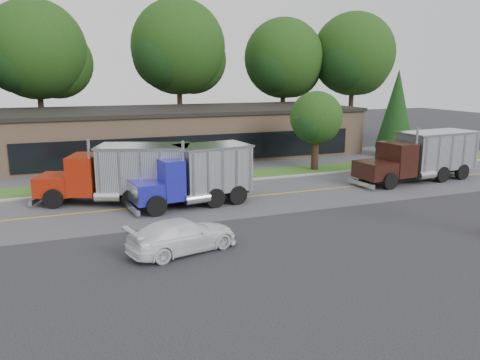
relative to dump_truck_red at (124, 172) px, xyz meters
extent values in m
plane|color=#3A3A3F|center=(5.20, -10.34, -1.81)|extent=(140.00, 140.00, 0.00)
cube|color=slate|center=(5.20, -1.34, -1.81)|extent=(60.00, 8.00, 0.02)
cube|color=gold|center=(5.20, -1.34, -1.81)|extent=(60.00, 0.12, 0.01)
cube|color=#9E9E99|center=(5.20, 2.86, -1.81)|extent=(60.00, 0.30, 0.12)
cube|color=#396221|center=(5.20, 4.66, -1.81)|extent=(60.00, 3.40, 0.03)
cube|color=slate|center=(5.20, 9.66, -1.81)|extent=(60.00, 7.00, 0.02)
cube|color=#A47F64|center=(7.20, 15.66, 0.19)|extent=(32.00, 12.00, 4.00)
cylinder|color=#382619|center=(-4.80, 23.66, 0.79)|extent=(0.56, 0.56, 5.20)
sphere|color=#173E11|center=(-4.80, 23.66, 7.85)|extent=(9.51, 9.51, 9.51)
sphere|color=#173E11|center=(-3.01, 24.85, 6.66)|extent=(7.13, 7.13, 7.13)
sphere|color=black|center=(-6.28, 22.77, 6.96)|extent=(6.54, 6.54, 6.54)
cylinder|color=#382619|center=(9.20, 23.66, 0.94)|extent=(0.56, 0.56, 5.49)
sphere|color=#173E11|center=(9.20, 23.66, 8.39)|extent=(10.04, 10.04, 10.04)
sphere|color=#173E11|center=(11.09, 24.91, 7.13)|extent=(7.53, 7.53, 7.53)
sphere|color=black|center=(7.64, 22.72, 7.45)|extent=(6.90, 6.90, 6.90)
cylinder|color=#382619|center=(21.20, 22.66, 0.66)|extent=(0.56, 0.56, 4.93)
sphere|color=#173E11|center=(21.20, 22.66, 7.35)|extent=(9.02, 9.02, 9.02)
sphere|color=#173E11|center=(22.89, 23.79, 6.22)|extent=(6.76, 6.76, 6.76)
sphere|color=black|center=(19.80, 21.81, 6.50)|extent=(6.20, 6.20, 6.20)
cylinder|color=#382619|center=(29.20, 20.66, 0.79)|extent=(0.56, 0.56, 5.20)
sphere|color=#173E11|center=(29.20, 20.66, 7.85)|extent=(9.51, 9.51, 9.51)
sphere|color=#173E11|center=(30.99, 21.85, 6.66)|extent=(7.13, 7.13, 7.13)
sphere|color=black|center=(27.72, 19.77, 6.96)|extent=(6.54, 6.54, 6.54)
cylinder|color=#382619|center=(25.20, 7.66, -1.31)|extent=(0.44, 0.44, 1.00)
cone|color=black|center=(25.20, 7.66, 2.49)|extent=(3.44, 3.44, 7.03)
cylinder|color=#382619|center=(15.20, 4.66, -0.71)|extent=(0.56, 0.56, 2.20)
sphere|color=#173E11|center=(15.20, 4.66, 2.28)|extent=(4.02, 4.02, 4.02)
sphere|color=#173E11|center=(15.96, 5.16, 1.78)|extent=(3.02, 3.02, 3.02)
sphere|color=black|center=(14.58, 4.28, 1.90)|extent=(2.77, 2.77, 2.77)
cube|color=black|center=(-0.23, 0.08, -1.24)|extent=(8.17, 3.75, 0.28)
cube|color=#9B1E0B|center=(-3.64, 1.31, -0.69)|extent=(2.65, 2.84, 1.10)
cube|color=#9B1E0B|center=(-2.11, 0.76, -0.09)|extent=(2.17, 2.75, 2.20)
cube|color=black|center=(-2.70, 0.97, 0.31)|extent=(0.77, 2.00, 0.90)
cube|color=silver|center=(1.13, -0.41, 0.21)|extent=(5.53, 4.03, 2.50)
cube|color=silver|center=(1.13, -0.41, 1.51)|extent=(5.72, 4.23, 0.12)
cylinder|color=black|center=(-3.08, 2.33, -1.24)|extent=(1.15, 0.70, 1.10)
cylinder|color=black|center=(-3.86, 0.16, -1.24)|extent=(1.15, 0.70, 1.10)
cylinder|color=black|center=(1.86, 0.56, -1.24)|extent=(1.15, 0.70, 1.10)
cylinder|color=black|center=(1.08, -1.61, -1.24)|extent=(1.15, 0.70, 1.10)
cube|color=black|center=(3.69, -1.84, -1.24)|extent=(6.60, 1.84, 0.28)
cube|color=#1C1D9C|center=(0.88, -2.21, -0.69)|extent=(1.85, 2.48, 1.10)
cube|color=#1C1D9C|center=(2.14, -2.05, -0.09)|extent=(1.44, 2.53, 2.20)
cube|color=black|center=(1.65, -2.11, 0.31)|extent=(0.33, 2.09, 0.90)
cube|color=silver|center=(4.81, -1.69, 0.21)|extent=(4.19, 2.99, 2.50)
cube|color=silver|center=(4.81, -1.69, 1.51)|extent=(4.36, 3.16, 0.12)
cylinder|color=black|center=(0.87, -1.05, -1.24)|extent=(1.14, 0.49, 1.10)
cylinder|color=black|center=(1.17, -3.33, -1.24)|extent=(1.14, 0.49, 1.10)
cylinder|color=black|center=(4.95, -0.52, -1.24)|extent=(1.14, 0.49, 1.10)
cylinder|color=black|center=(5.25, -2.80, -1.24)|extent=(1.14, 0.49, 1.10)
cube|color=black|center=(20.05, -1.39, -1.24)|extent=(9.16, 1.81, 0.28)
cube|color=black|center=(16.11, -1.75, -0.69)|extent=(2.37, 2.48, 1.10)
cube|color=black|center=(17.89, -1.59, -0.09)|extent=(1.79, 2.53, 2.20)
cube|color=black|center=(17.20, -1.65, 0.31)|extent=(0.25, 2.10, 0.90)
cube|color=silver|center=(21.63, -1.25, 0.21)|extent=(5.64, 2.97, 2.50)
cube|color=silver|center=(21.63, -1.25, 1.51)|extent=(5.81, 3.14, 0.12)
cylinder|color=black|center=(16.21, -0.58, -1.24)|extent=(1.13, 0.45, 1.10)
cylinder|color=black|center=(16.41, -2.87, -1.24)|extent=(1.13, 0.45, 1.10)
cylinder|color=black|center=(21.92, -0.07, -1.24)|extent=(1.13, 0.45, 1.10)
cylinder|color=black|center=(22.13, -2.36, -1.24)|extent=(1.13, 0.45, 1.10)
imported|color=white|center=(1.24, -8.67, -1.12)|extent=(5.07, 3.05, 1.37)
camera|label=1|loc=(-3.20, -26.86, 5.41)|focal=35.00mm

